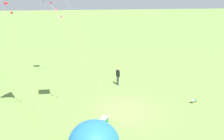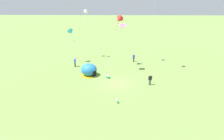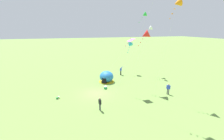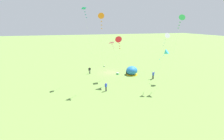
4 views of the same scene
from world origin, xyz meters
name	(u,v)px [view 3 (image 3 of 4)]	position (x,y,z in m)	size (l,w,h in m)	color
ground_plane	(96,94)	(0.00, 0.00, 0.00)	(300.00, 300.00, 0.00)	olive
popup_tent	(107,77)	(-4.79, 2.97, 1.00)	(2.81, 2.81, 2.10)	#2672BF
cooler_box	(106,88)	(-1.51, 1.90, 0.22)	(0.65, 0.61, 0.44)	#1E8C4C
toddler_crawling	(58,98)	(0.07, -5.65, 0.18)	(0.43, 0.54, 0.32)	green
person_strolling	(168,88)	(3.48, 10.52, 0.96)	(0.50, 0.42, 1.72)	#4C4C51
person_flying_kite	(121,70)	(-8.18, 7.13, 1.00)	(0.69, 0.71, 1.89)	black
person_far_back	(100,103)	(4.99, -0.53, 0.96)	(0.58, 0.31, 1.72)	#4C4C51
kite_cyan	(130,45)	(-9.09, 9.49, 6.34)	(2.68, 2.77, 7.03)	silver
kite_white	(150,28)	(-6.61, 12.72, 9.85)	(1.03, 2.89, 10.40)	silver
kite_green	(144,15)	(-9.15, 12.67, 12.68)	(2.42, 4.81, 13.35)	silver
kite_red	(145,35)	(0.23, 7.89, 8.86)	(2.13, 3.11, 9.67)	silver
kite_orange	(177,3)	(4.01, 10.08, 12.92)	(1.26, 2.82, 13.54)	silver
kite_pink	(130,42)	(0.79, 5.06, 7.97)	(4.11, 5.24, 8.64)	silver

